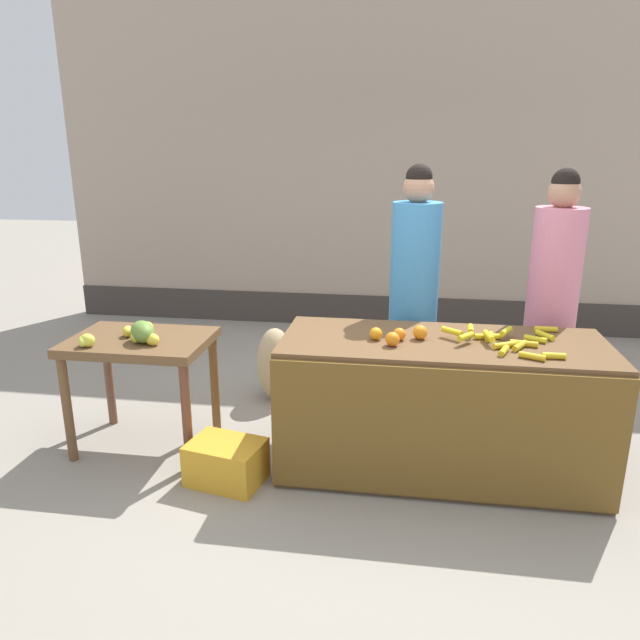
% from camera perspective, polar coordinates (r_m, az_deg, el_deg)
% --- Properties ---
extents(ground_plane, '(24.00, 24.00, 0.00)m').
position_cam_1_polar(ground_plane, '(3.94, 4.35, -13.58)').
color(ground_plane, gray).
extents(market_wall_back, '(7.37, 0.23, 3.58)m').
position_cam_1_polar(market_wall_back, '(6.55, 6.89, 14.47)').
color(market_wall_back, tan).
rests_on(market_wall_back, ground).
extents(fruit_stall_counter, '(1.96, 0.80, 0.86)m').
position_cam_1_polar(fruit_stall_counter, '(3.73, 11.62, -8.28)').
color(fruit_stall_counter, brown).
rests_on(fruit_stall_counter, ground).
extents(side_table_wooden, '(0.90, 0.64, 0.78)m').
position_cam_1_polar(side_table_wooden, '(4.03, -17.14, -3.27)').
color(side_table_wooden, brown).
rests_on(side_table_wooden, ground).
extents(banana_bunch_pile, '(0.73, 0.60, 0.07)m').
position_cam_1_polar(banana_bunch_pile, '(3.61, 17.90, -1.84)').
color(banana_bunch_pile, gold).
rests_on(banana_bunch_pile, fruit_stall_counter).
extents(orange_pile, '(0.35, 0.24, 0.09)m').
position_cam_1_polar(orange_pile, '(3.51, 7.75, -1.44)').
color(orange_pile, orange).
rests_on(orange_pile, fruit_stall_counter).
extents(mango_papaya_pile, '(0.52, 0.43, 0.14)m').
position_cam_1_polar(mango_papaya_pile, '(3.90, -17.76, -1.28)').
color(mango_papaya_pile, '#DAD943').
rests_on(mango_papaya_pile, side_table_wooden).
extents(vendor_woman_blue_shirt, '(0.34, 0.34, 1.87)m').
position_cam_1_polar(vendor_woman_blue_shirt, '(4.17, 9.14, 2.05)').
color(vendor_woman_blue_shirt, '#33333D').
rests_on(vendor_woman_blue_shirt, ground).
extents(vendor_woman_pink_shirt, '(0.34, 0.34, 1.85)m').
position_cam_1_polar(vendor_woman_pink_shirt, '(4.31, 21.72, 1.37)').
color(vendor_woman_pink_shirt, '#33333D').
rests_on(vendor_woman_pink_shirt, ground).
extents(produce_crate, '(0.50, 0.40, 0.26)m').
position_cam_1_polar(produce_crate, '(3.70, -9.16, -13.58)').
color(produce_crate, gold).
rests_on(produce_crate, ground).
extents(produce_sack, '(0.42, 0.45, 0.60)m').
position_cam_1_polar(produce_sack, '(4.72, -4.38, -4.32)').
color(produce_sack, tan).
rests_on(produce_sack, ground).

